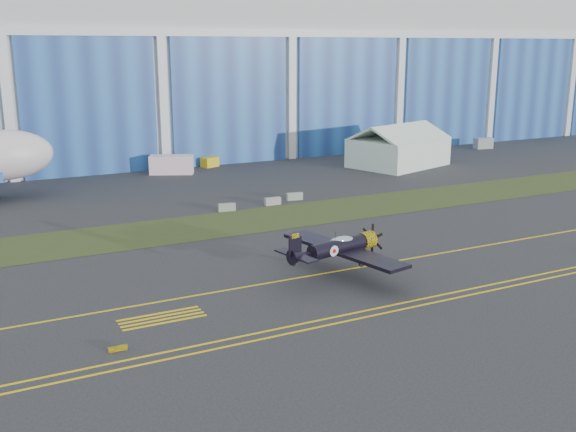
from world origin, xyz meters
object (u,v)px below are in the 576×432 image
tent (399,145)px  shipping_container (172,165)px  tug (210,162)px  warbird (338,247)px

tent → shipping_container: tent is taller
shipping_container → tug: shipping_container is taller
warbird → shipping_container: 51.09m
shipping_container → tug: bearing=47.3°
warbird → shipping_container: size_ratio=2.30×
warbird → tug: (9.14, 54.07, -1.80)m
shipping_container → warbird: bearing=-67.8°
tent → shipping_container: (-34.21, 9.82, -1.98)m
warbird → tent: size_ratio=0.86×
tent → tug: (-27.03, 12.86, -2.60)m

